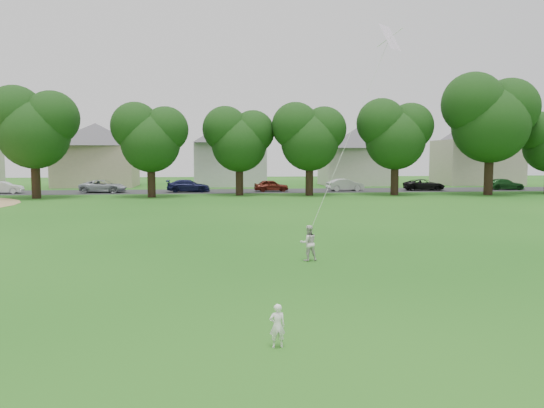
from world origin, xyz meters
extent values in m
plane|color=#154F12|center=(0.00, 0.00, 0.00)|extent=(160.00, 160.00, 0.00)
cube|color=#2D2D30|center=(0.00, 42.00, 0.01)|extent=(90.00, 7.00, 0.01)
imported|color=white|center=(-0.76, -3.69, 0.44)|extent=(0.34, 0.24, 0.87)
imported|color=silver|center=(1.36, 4.69, 0.64)|extent=(0.69, 0.57, 1.28)
plane|color=silver|center=(4.39, 5.25, 7.99)|extent=(1.12, 1.11, 0.94)
cylinder|color=white|center=(2.88, 4.97, 4.45)|extent=(0.01, 0.01, 7.71)
cylinder|color=black|center=(-17.43, 34.47, 1.90)|extent=(0.77, 0.77, 3.79)
cylinder|color=black|center=(-7.55, 34.66, 1.65)|extent=(0.72, 0.72, 3.29)
cylinder|color=black|center=(0.42, 36.18, 1.62)|extent=(0.72, 0.72, 3.24)
cylinder|color=black|center=(6.93, 35.28, 1.68)|extent=(0.73, 0.73, 3.37)
cylinder|color=black|center=(15.10, 34.99, 1.76)|extent=(0.74, 0.74, 3.53)
cylinder|color=black|center=(24.02, 34.14, 2.24)|extent=(0.82, 0.82, 4.47)
imported|color=silver|center=(-22.60, 41.00, 0.60)|extent=(3.65, 1.44, 1.18)
imported|color=#9BA0A9|center=(-13.04, 41.00, 0.65)|extent=(4.79, 2.61, 1.27)
imported|color=#121539|center=(-4.58, 41.00, 0.65)|extent=(4.41, 1.79, 1.28)
imported|color=maroon|center=(3.96, 41.00, 0.62)|extent=(3.66, 1.65, 1.22)
imported|color=#B7B7B7|center=(11.81, 41.00, 0.65)|extent=(4.01, 1.79, 1.28)
imported|color=black|center=(20.49, 41.00, 0.61)|extent=(4.43, 2.24, 1.20)
imported|color=#184A1C|center=(29.64, 41.00, 0.61)|extent=(4.25, 2.03, 1.19)
cube|color=#BAAA8B|center=(-16.00, 52.00, 2.45)|extent=(9.25, 6.72, 4.90)
pyramid|color=#4F4C52|center=(-16.00, 52.00, 7.60)|extent=(13.34, 13.34, 2.70)
cube|color=silver|center=(0.00, 52.00, 2.63)|extent=(8.59, 6.52, 5.26)
pyramid|color=#4F4C52|center=(0.00, 52.00, 8.15)|extent=(12.39, 12.39, 2.89)
cube|color=beige|center=(16.00, 52.00, 2.32)|extent=(8.64, 6.78, 4.65)
pyramid|color=#4F4C52|center=(16.00, 52.00, 7.21)|extent=(12.46, 12.46, 2.56)
cube|color=#BBAF9B|center=(32.00, 52.00, 2.86)|extent=(9.82, 7.06, 5.72)
pyramid|color=#4F4C52|center=(32.00, 52.00, 8.87)|extent=(14.16, 14.16, 3.15)
camera|label=1|loc=(-1.96, -13.70, 3.75)|focal=35.00mm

